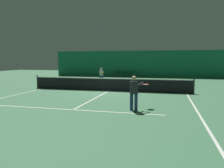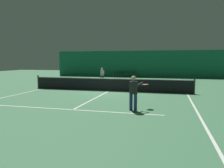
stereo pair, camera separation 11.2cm
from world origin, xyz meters
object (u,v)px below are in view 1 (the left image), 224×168
at_px(tennis_net, 109,84).
at_px(courtside_chair_4, 134,74).
at_px(tennis_ball, 90,91).
at_px(courtside_chair_0, 114,73).
at_px(courtside_chair_2, 124,73).
at_px(player_far, 101,74).
at_px(player_near, 134,90).
at_px(courtside_chair_3, 129,74).
at_px(courtside_chair_1, 119,73).

relative_size(tennis_net, courtside_chair_4, 14.29).
distance_m(tennis_net, tennis_ball, 1.52).
relative_size(courtside_chair_0, courtside_chair_2, 1.00).
height_order(courtside_chair_0, courtside_chair_2, same).
bearing_deg(tennis_ball, courtside_chair_4, 85.32).
bearing_deg(player_far, courtside_chair_2, 151.24).
bearing_deg(player_near, tennis_ball, 65.22).
height_order(player_far, tennis_ball, player_far).
relative_size(player_far, courtside_chair_3, 1.80).
relative_size(courtside_chair_2, courtside_chair_4, 1.00).
bearing_deg(tennis_net, courtside_chair_4, 90.28).
bearing_deg(player_far, tennis_net, -1.09).
height_order(tennis_net, courtside_chair_0, tennis_net).
distance_m(player_near, courtside_chair_3, 19.74).
distance_m(player_near, courtside_chair_0, 20.21).
bearing_deg(tennis_ball, player_far, 99.01).
bearing_deg(courtside_chair_3, courtside_chair_0, -90.00).
xyz_separation_m(player_far, courtside_chair_0, (-0.58, 8.09, -0.40)).
height_order(player_far, courtside_chair_3, player_far).
bearing_deg(courtside_chair_1, courtside_chair_2, 90.00).
height_order(player_near, player_far, player_near).
distance_m(courtside_chair_2, courtside_chair_3, 0.69).
height_order(tennis_net, player_far, player_far).
distance_m(player_near, courtside_chair_1, 20.03).
xyz_separation_m(player_far, courtside_chair_2, (0.79, 8.09, -0.40)).
relative_size(courtside_chair_3, tennis_ball, 12.73).
height_order(player_near, tennis_ball, player_near).
relative_size(tennis_net, tennis_ball, 181.82).
distance_m(tennis_net, courtside_chair_3, 13.62).
height_order(player_near, courtside_chair_3, player_near).
bearing_deg(courtside_chair_0, courtside_chair_2, 90.00).
bearing_deg(courtside_chair_1, courtside_chair_3, 90.00).
distance_m(courtside_chair_2, courtside_chair_4, 1.37).
relative_size(courtside_chair_1, tennis_ball, 12.73).
xyz_separation_m(player_near, courtside_chair_1, (-4.87, 19.42, -0.43)).
xyz_separation_m(courtside_chair_4, tennis_ball, (-1.17, -14.34, -0.45)).
bearing_deg(tennis_ball, courtside_chair_2, 90.79).
height_order(tennis_net, courtside_chair_2, tennis_net).
relative_size(courtside_chair_0, tennis_ball, 12.73).
height_order(courtside_chair_0, courtside_chair_4, same).
bearing_deg(tennis_net, player_near, -64.79).
height_order(courtside_chair_3, tennis_ball, courtside_chair_3).
height_order(player_far, courtside_chair_0, player_far).
bearing_deg(courtside_chair_3, player_near, 10.20).
xyz_separation_m(tennis_net, courtside_chair_3, (-0.75, 13.60, -0.03)).
bearing_deg(courtside_chair_4, courtside_chair_2, -90.00).
xyz_separation_m(courtside_chair_2, tennis_ball, (0.20, -14.34, -0.45)).
bearing_deg(courtside_chair_3, player_far, -10.36).
xyz_separation_m(player_far, courtside_chair_4, (2.17, 8.09, -0.40)).
bearing_deg(player_near, courtside_chair_2, 39.29).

